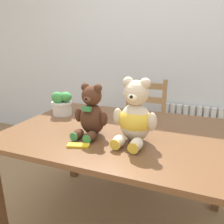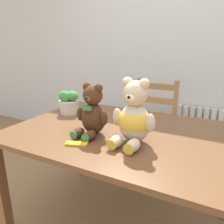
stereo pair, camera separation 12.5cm
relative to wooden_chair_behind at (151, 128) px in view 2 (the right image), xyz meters
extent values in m
cube|color=silver|center=(0.07, 0.55, 0.83)|extent=(8.00, 0.04, 2.60)
cylinder|color=silver|center=(0.18, 0.48, -0.16)|extent=(0.06, 0.06, 0.62)
cylinder|color=silver|center=(0.25, 0.48, -0.16)|extent=(0.06, 0.06, 0.62)
cylinder|color=silver|center=(0.33, 0.48, -0.16)|extent=(0.06, 0.06, 0.62)
cylinder|color=silver|center=(0.40, 0.48, -0.16)|extent=(0.06, 0.06, 0.62)
cylinder|color=silver|center=(0.47, 0.48, -0.16)|extent=(0.06, 0.06, 0.62)
cylinder|color=silver|center=(0.55, 0.48, -0.16)|extent=(0.06, 0.06, 0.62)
cylinder|color=silver|center=(0.62, 0.48, -0.16)|extent=(0.06, 0.06, 0.62)
cube|color=silver|center=(0.47, 0.48, -0.45)|extent=(0.66, 0.10, 0.04)
cube|color=brown|center=(0.07, -0.84, 0.27)|extent=(1.41, 0.99, 0.03)
cube|color=brown|center=(-0.59, -1.28, -0.11)|extent=(0.06, 0.06, 0.73)
cube|color=brown|center=(-0.59, -0.40, -0.11)|extent=(0.06, 0.06, 0.73)
cube|color=#997047|center=(0.00, -0.05, -0.02)|extent=(0.43, 0.44, 0.03)
cube|color=#997047|center=(0.19, -0.25, -0.25)|extent=(0.04, 0.04, 0.44)
cube|color=#997047|center=(-0.19, -0.25, -0.25)|extent=(0.04, 0.04, 0.44)
cube|color=#997047|center=(0.19, 0.15, 0.01)|extent=(0.04, 0.04, 0.95)
cube|color=#997047|center=(-0.19, 0.15, 0.01)|extent=(0.04, 0.04, 0.95)
cube|color=#997047|center=(0.00, 0.15, 0.41)|extent=(0.35, 0.03, 0.06)
cube|color=#997047|center=(0.00, 0.15, 0.26)|extent=(0.35, 0.03, 0.06)
ellipsoid|color=#472819|center=(-0.08, -0.96, 0.38)|extent=(0.16, 0.14, 0.19)
sphere|color=#472819|center=(-0.08, -0.96, 0.53)|extent=(0.12, 0.12, 0.12)
sphere|color=#472819|center=(-0.04, -0.96, 0.58)|extent=(0.05, 0.05, 0.05)
sphere|color=#472819|center=(-0.12, -0.96, 0.58)|extent=(0.05, 0.05, 0.05)
ellipsoid|color=brown|center=(-0.08, -1.01, 0.52)|extent=(0.05, 0.05, 0.04)
sphere|color=black|center=(-0.08, -1.03, 0.52)|extent=(0.01, 0.01, 0.01)
ellipsoid|color=#472819|center=(0.01, -0.98, 0.40)|extent=(0.05, 0.05, 0.09)
ellipsoid|color=#472819|center=(-0.16, -0.97, 0.40)|extent=(0.05, 0.05, 0.09)
ellipsoid|color=#472819|center=(-0.04, -1.06, 0.32)|extent=(0.06, 0.10, 0.06)
cylinder|color=#337F42|center=(-0.04, -1.11, 0.32)|extent=(0.05, 0.01, 0.05)
ellipsoid|color=#472819|center=(-0.12, -1.06, 0.32)|extent=(0.06, 0.10, 0.06)
cylinder|color=#337F42|center=(-0.13, -1.10, 0.32)|extent=(0.05, 0.01, 0.05)
cube|color=#337F42|center=(-0.08, -1.02, 0.46)|extent=(0.05, 0.02, 0.03)
ellipsoid|color=beige|center=(0.19, -0.96, 0.40)|extent=(0.19, 0.16, 0.22)
sphere|color=beige|center=(0.19, -0.96, 0.57)|extent=(0.14, 0.14, 0.14)
sphere|color=beige|center=(0.24, -0.96, 0.62)|extent=(0.06, 0.06, 0.06)
sphere|color=beige|center=(0.14, -0.96, 0.62)|extent=(0.06, 0.06, 0.06)
ellipsoid|color=white|center=(0.19, -1.01, 0.55)|extent=(0.06, 0.06, 0.04)
sphere|color=black|center=(0.19, -1.04, 0.56)|extent=(0.02, 0.02, 0.02)
ellipsoid|color=beige|center=(0.29, -0.99, 0.42)|extent=(0.05, 0.05, 0.10)
ellipsoid|color=beige|center=(0.09, -0.97, 0.42)|extent=(0.05, 0.05, 0.10)
ellipsoid|color=beige|center=(0.23, -1.08, 0.32)|extent=(0.07, 0.11, 0.07)
cylinder|color=gold|center=(0.23, -1.13, 0.32)|extent=(0.06, 0.01, 0.06)
ellipsoid|color=beige|center=(0.13, -1.07, 0.32)|extent=(0.07, 0.11, 0.07)
cylinder|color=gold|center=(0.13, -1.12, 0.32)|extent=(0.06, 0.01, 0.06)
ellipsoid|color=gold|center=(0.19, -0.96, 0.41)|extent=(0.20, 0.18, 0.16)
cylinder|color=beige|center=(-0.47, -0.69, 0.34)|extent=(0.15, 0.15, 0.10)
cylinder|color=beige|center=(-0.47, -0.69, 0.38)|extent=(0.16, 0.16, 0.02)
ellipsoid|color=#3D8E42|center=(-0.43, -0.70, 0.43)|extent=(0.10, 0.08, 0.07)
ellipsoid|color=#3D8E42|center=(-0.50, -0.65, 0.41)|extent=(0.11, 0.09, 0.07)
ellipsoid|color=#3D8E42|center=(-0.49, -0.72, 0.43)|extent=(0.10, 0.07, 0.09)
cube|color=gold|center=(-0.07, -1.15, 0.29)|extent=(0.13, 0.08, 0.01)
camera|label=1|loc=(0.49, -2.08, 0.81)|focal=35.00mm
camera|label=2|loc=(0.60, -2.03, 0.81)|focal=35.00mm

